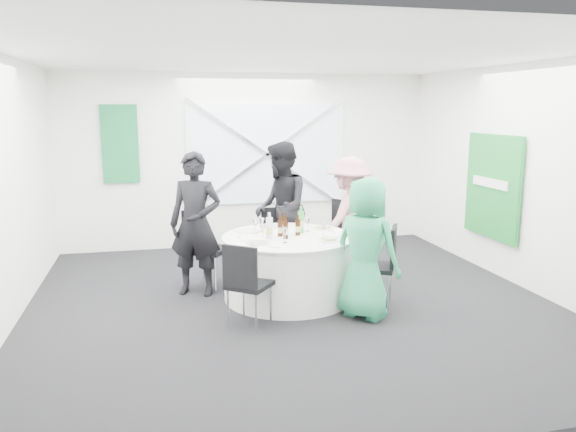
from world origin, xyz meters
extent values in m
plane|color=black|center=(0.00, 0.00, 0.00)|extent=(6.00, 6.00, 0.00)
plane|color=white|center=(0.00, 0.00, 2.80)|extent=(6.00, 6.00, 0.00)
plane|color=white|center=(0.00, 3.00, 1.40)|extent=(6.00, 0.00, 6.00)
plane|color=white|center=(0.00, -3.00, 1.40)|extent=(6.00, 0.00, 6.00)
plane|color=white|center=(-3.00, 0.00, 1.40)|extent=(0.00, 6.00, 6.00)
plane|color=white|center=(3.00, 0.00, 1.40)|extent=(0.00, 6.00, 6.00)
cube|color=silver|center=(0.30, 2.96, 1.50)|extent=(2.60, 0.03, 1.60)
cube|color=silver|center=(0.30, 2.92, 1.50)|extent=(2.63, 0.05, 1.84)
cube|color=silver|center=(0.30, 2.92, 1.50)|extent=(2.63, 0.05, 1.84)
cube|color=#146632|center=(-2.00, 2.95, 1.70)|extent=(0.55, 0.04, 1.20)
cube|color=#17812B|center=(2.94, 0.60, 1.20)|extent=(0.05, 1.20, 1.40)
cylinder|color=silver|center=(0.00, 0.20, 0.37)|extent=(1.52, 1.52, 0.74)
cylinder|color=silver|center=(0.00, 0.20, 0.75)|extent=(1.56, 1.56, 0.02)
cube|color=black|center=(0.09, 1.22, 0.43)|extent=(0.44, 0.44, 0.05)
cube|color=black|center=(0.10, 1.41, 0.67)|extent=(0.39, 0.07, 0.43)
cylinder|color=silver|center=(0.26, 1.37, 0.21)|extent=(0.02, 0.02, 0.41)
cylinder|color=silver|center=(-0.06, 1.40, 0.21)|extent=(0.02, 0.02, 0.41)
cylinder|color=silver|center=(0.24, 1.04, 0.21)|extent=(0.02, 0.02, 0.41)
cylinder|color=silver|center=(-0.09, 1.07, 0.21)|extent=(0.02, 0.02, 0.41)
cube|color=black|center=(-0.88, 0.80, 0.49)|extent=(0.64, 0.64, 0.05)
cube|color=black|center=(-1.07, 0.92, 0.77)|extent=(0.28, 0.39, 0.49)
cylinder|color=silver|center=(-0.93, 1.06, 0.24)|extent=(0.02, 0.02, 0.47)
cylinder|color=silver|center=(-1.14, 0.75, 0.24)|extent=(0.02, 0.02, 0.47)
cylinder|color=silver|center=(-0.63, 0.85, 0.24)|extent=(0.02, 0.02, 0.47)
cylinder|color=silver|center=(-0.84, 0.54, 0.24)|extent=(0.02, 0.02, 0.47)
cube|color=black|center=(0.79, 0.79, 0.50)|extent=(0.66, 0.66, 0.06)
cube|color=black|center=(0.97, 0.92, 0.78)|extent=(0.30, 0.39, 0.50)
cylinder|color=silver|center=(1.06, 0.75, 0.24)|extent=(0.02, 0.02, 0.48)
cylinder|color=silver|center=(0.83, 1.05, 0.24)|extent=(0.02, 0.02, 0.48)
cylinder|color=silver|center=(0.75, 0.52, 0.24)|extent=(0.02, 0.02, 0.48)
cylinder|color=silver|center=(0.53, 0.83, 0.24)|extent=(0.02, 0.02, 0.48)
cube|color=black|center=(0.91, -0.28, 0.46)|extent=(0.57, 0.57, 0.05)
cube|color=black|center=(1.09, -0.38, 0.71)|extent=(0.23, 0.38, 0.46)
cylinder|color=silver|center=(0.98, -0.52, 0.22)|extent=(0.02, 0.02, 0.44)
cylinder|color=silver|center=(1.14, -0.21, 0.22)|extent=(0.02, 0.02, 0.44)
cylinder|color=silver|center=(0.67, -0.35, 0.22)|extent=(0.02, 0.02, 0.44)
cylinder|color=silver|center=(0.84, -0.05, 0.22)|extent=(0.02, 0.02, 0.44)
cube|color=black|center=(-0.59, -0.54, 0.44)|extent=(0.57, 0.57, 0.05)
cube|color=black|center=(-0.71, -0.69, 0.68)|extent=(0.33, 0.27, 0.44)
cylinder|color=silver|center=(-0.82, -0.57, 0.21)|extent=(0.02, 0.02, 0.42)
cylinder|color=silver|center=(-0.56, -0.77, 0.21)|extent=(0.02, 0.02, 0.42)
cylinder|color=silver|center=(-0.62, -0.31, 0.21)|extent=(0.02, 0.02, 0.42)
cylinder|color=silver|center=(-0.36, -0.51, 0.21)|extent=(0.02, 0.02, 0.42)
imported|color=black|center=(-1.05, 0.61, 0.87)|extent=(0.74, 0.62, 1.74)
imported|color=black|center=(0.15, 1.24, 0.91)|extent=(0.60, 0.94, 1.81)
imported|color=#C9828C|center=(1.01, 0.90, 0.81)|extent=(1.13, 0.99, 1.62)
imported|color=#2A9D69|center=(0.67, -0.60, 0.77)|extent=(0.85, 0.89, 1.53)
cylinder|color=white|center=(-0.06, 0.74, 0.77)|extent=(0.24, 0.24, 0.01)
cylinder|color=white|center=(-0.42, 0.54, 0.77)|extent=(0.29, 0.29, 0.01)
cylinder|color=white|center=(0.52, 0.48, 0.77)|extent=(0.27, 0.27, 0.01)
cylinder|color=#8AA85A|center=(0.52, 0.48, 0.79)|extent=(0.17, 0.17, 0.02)
cylinder|color=white|center=(0.40, -0.15, 0.77)|extent=(0.26, 0.26, 0.01)
cylinder|color=#8AA85A|center=(0.40, -0.15, 0.79)|extent=(0.17, 0.17, 0.02)
cylinder|color=white|center=(-0.41, -0.07, 0.77)|extent=(0.27, 0.27, 0.01)
cube|color=silver|center=(-0.44, -0.14, 0.80)|extent=(0.19, 0.13, 0.05)
cylinder|color=#341809|center=(-0.09, 0.21, 0.85)|extent=(0.06, 0.06, 0.19)
cylinder|color=#341809|center=(-0.09, 0.21, 0.98)|extent=(0.02, 0.02, 0.06)
cylinder|color=#CFBC6D|center=(-0.09, 0.21, 0.84)|extent=(0.06, 0.06, 0.07)
cylinder|color=#341809|center=(-0.04, 0.30, 0.87)|extent=(0.06, 0.06, 0.21)
cylinder|color=#341809|center=(-0.04, 0.30, 1.00)|extent=(0.02, 0.02, 0.06)
cylinder|color=#CFBC6D|center=(-0.04, 0.30, 0.85)|extent=(0.06, 0.06, 0.07)
cylinder|color=#341809|center=(0.12, 0.21, 0.86)|extent=(0.06, 0.06, 0.19)
cylinder|color=#341809|center=(0.12, 0.21, 0.98)|extent=(0.02, 0.02, 0.06)
cylinder|color=#CFBC6D|center=(0.12, 0.21, 0.84)|extent=(0.06, 0.06, 0.07)
cylinder|color=#341809|center=(-0.06, 0.08, 0.86)|extent=(0.06, 0.06, 0.21)
cylinder|color=#341809|center=(-0.06, 0.08, 1.00)|extent=(0.02, 0.02, 0.06)
cylinder|color=#CFBC6D|center=(-0.06, 0.08, 0.84)|extent=(0.06, 0.06, 0.07)
cylinder|color=green|center=(0.19, 0.33, 0.89)|extent=(0.08, 0.08, 0.26)
cylinder|color=green|center=(0.19, 0.33, 1.05)|extent=(0.03, 0.03, 0.06)
cylinder|color=#CFBC6D|center=(0.19, 0.33, 0.86)|extent=(0.08, 0.08, 0.09)
cylinder|color=silver|center=(-0.24, 0.11, 0.88)|extent=(0.08, 0.08, 0.25)
cylinder|color=silver|center=(-0.24, 0.11, 1.04)|extent=(0.03, 0.03, 0.06)
cylinder|color=#CFBC6D|center=(-0.24, 0.11, 0.86)|extent=(0.08, 0.08, 0.09)
cylinder|color=white|center=(-0.35, 0.43, 0.76)|extent=(0.06, 0.06, 0.00)
cylinder|color=white|center=(-0.35, 0.43, 0.81)|extent=(0.01, 0.01, 0.10)
cone|color=white|center=(-0.35, 0.43, 0.89)|extent=(0.07, 0.07, 0.08)
cylinder|color=white|center=(0.38, 0.03, 0.76)|extent=(0.06, 0.06, 0.00)
cylinder|color=white|center=(0.38, 0.03, 0.81)|extent=(0.01, 0.01, 0.10)
cone|color=white|center=(0.38, 0.03, 0.89)|extent=(0.07, 0.07, 0.08)
cylinder|color=white|center=(-0.32, 0.11, 0.76)|extent=(0.06, 0.06, 0.00)
cylinder|color=white|center=(-0.32, 0.11, 0.81)|extent=(0.01, 0.01, 0.10)
cone|color=white|center=(-0.32, 0.11, 0.89)|extent=(0.07, 0.07, 0.08)
cylinder|color=white|center=(-0.11, -0.13, 0.76)|extent=(0.06, 0.06, 0.00)
cylinder|color=white|center=(-0.11, -0.13, 0.81)|extent=(0.01, 0.01, 0.10)
cone|color=white|center=(-0.11, -0.13, 0.89)|extent=(0.07, 0.07, 0.08)
cylinder|color=white|center=(-0.33, 0.05, 0.76)|extent=(0.06, 0.06, 0.00)
cylinder|color=white|center=(-0.33, 0.05, 0.81)|extent=(0.01, 0.01, 0.10)
cone|color=white|center=(-0.33, 0.05, 0.89)|extent=(0.07, 0.07, 0.08)
cylinder|color=white|center=(0.30, 0.40, 0.76)|extent=(0.06, 0.06, 0.00)
cylinder|color=white|center=(0.30, 0.40, 0.81)|extent=(0.01, 0.01, 0.10)
cone|color=white|center=(0.30, 0.40, 0.89)|extent=(0.07, 0.07, 0.08)
cylinder|color=white|center=(-0.26, 0.49, 0.76)|extent=(0.06, 0.06, 0.00)
cylinder|color=white|center=(-0.26, 0.49, 0.81)|extent=(0.01, 0.01, 0.10)
cone|color=white|center=(-0.26, 0.49, 0.89)|extent=(0.07, 0.07, 0.08)
cube|color=silver|center=(0.57, 0.30, 0.76)|extent=(0.08, 0.14, 0.01)
cube|color=silver|center=(0.43, 0.59, 0.76)|extent=(0.08, 0.14, 0.01)
cube|color=silver|center=(-0.41, 0.60, 0.76)|extent=(0.08, 0.14, 0.01)
cube|color=silver|center=(-0.57, 0.28, 0.76)|extent=(0.08, 0.14, 0.01)
cube|color=silver|center=(-0.55, 0.02, 0.76)|extent=(0.10, 0.13, 0.01)
cube|color=silver|center=(-0.28, -0.30, 0.76)|extent=(0.11, 0.12, 0.01)
cube|color=silver|center=(0.28, -0.30, 0.76)|extent=(0.11, 0.12, 0.01)
cube|color=silver|center=(0.53, -0.02, 0.76)|extent=(0.11, 0.13, 0.01)
camera|label=1|loc=(-1.49, -6.07, 2.24)|focal=35.00mm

